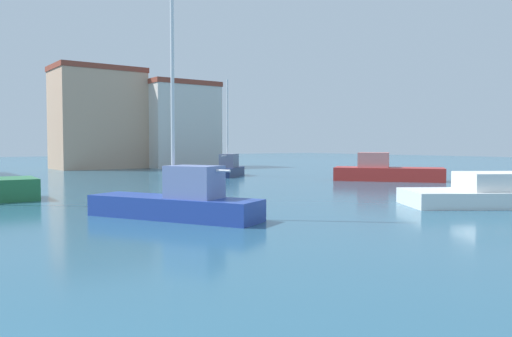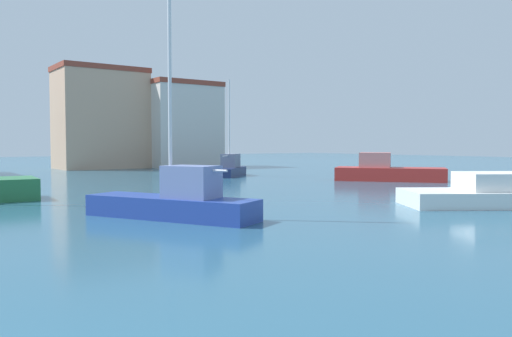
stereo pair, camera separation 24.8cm
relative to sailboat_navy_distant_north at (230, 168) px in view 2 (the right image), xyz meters
name	(u,v)px [view 2 (the right image)]	position (x,y,z in m)	size (l,w,h in m)	color
water	(196,188)	(-7.32, -7.96, -0.62)	(160.00, 160.00, 0.00)	#285670
sailboat_navy_distant_north	(230,168)	(0.00, 0.00, 0.00)	(4.68, 4.46, 7.25)	#19234C
motorboat_red_far_left	(387,171)	(5.74, -10.25, 0.01)	(6.19, 6.98, 1.87)	#B22823
sailboat_blue_behind_lamppost	(176,200)	(-13.47, -17.58, -0.01)	(4.09, 6.03, 8.76)	#233D93
motorboat_white_distant_east	(507,194)	(-1.31, -22.10, -0.16)	(8.41, 6.89, 1.31)	white
warehouse_block	(101,118)	(-3.69, 17.77, 4.37)	(8.52, 5.50, 9.97)	tan
yacht_club	(181,125)	(4.14, 15.72, 3.84)	(7.47, 5.62, 8.90)	beige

